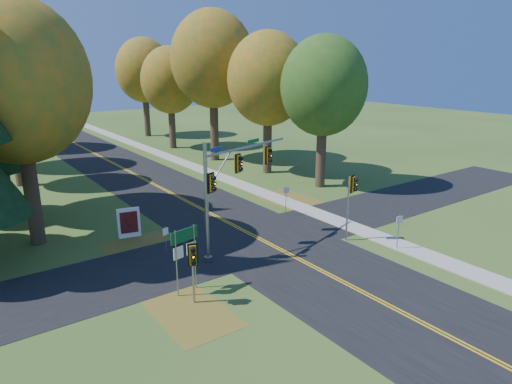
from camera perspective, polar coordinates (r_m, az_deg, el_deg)
ground at (r=26.91m, az=2.94°, el=-7.17°), size 160.00×160.00×0.00m
road_main at (r=26.90m, az=2.94°, el=-7.15°), size 8.00×160.00×0.02m
road_cross at (r=28.36m, az=0.40°, el=-5.86°), size 60.00×6.00×0.02m
centerline_left at (r=26.84m, az=2.77°, el=-7.17°), size 0.10×160.00×0.01m
centerline_right at (r=26.96m, az=3.11°, el=-7.07°), size 0.10×160.00×0.01m
sidewalk_east at (r=30.90m, az=11.97°, el=-4.29°), size 1.60×160.00×0.06m
leaf_patch_w_near at (r=27.07m, az=-13.44°, el=-7.45°), size 4.00×6.00×0.00m
leaf_patch_e at (r=35.33m, az=5.46°, el=-1.42°), size 3.50×8.00×0.00m
leaf_patch_w_far at (r=20.99m, az=-8.33°, el=-14.51°), size 3.00×5.00×0.00m
tree_w_a at (r=28.92m, az=-27.70°, el=12.08°), size 8.00×8.00×14.15m
tree_e_a at (r=39.01m, az=8.45°, el=12.91°), size 7.20×7.20×12.73m
tree_e_b at (r=43.76m, az=1.51°, el=13.90°), size 7.60×7.60×13.33m
tree_w_c at (r=44.14m, az=-28.53°, el=10.77°), size 6.80×6.80×11.91m
tree_e_c at (r=49.85m, az=-5.42°, el=16.15°), size 8.80×8.80×15.79m
tree_e_d at (r=57.72m, az=-10.69°, el=13.54°), size 7.00×7.00×12.32m
tree_e_e at (r=67.96m, az=-13.82°, el=14.53°), size 7.80×7.80×13.74m
traffic_mast at (r=25.30m, az=-3.41°, el=1.50°), size 7.02×2.49×6.62m
east_signal_pole at (r=27.63m, az=11.85°, el=0.06°), size 0.46×0.55×4.15m
ped_signal_pole at (r=20.44m, az=-7.89°, el=-8.36°), size 0.45×0.54×2.99m
route_sign_cluster at (r=21.58m, az=-8.88°, el=-6.80°), size 1.51×0.34×3.27m
info_kiosk at (r=29.39m, az=-15.61°, el=-3.73°), size 1.38×0.48×1.90m
reg_sign_e_north at (r=32.19m, az=3.77°, el=-0.40°), size 0.39×0.19×2.16m
reg_sign_e_south at (r=27.63m, az=17.43°, el=-4.06°), size 0.39×0.16×2.11m
reg_sign_w at (r=25.44m, az=-11.22°, el=-5.59°), size 0.37×0.13×1.97m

